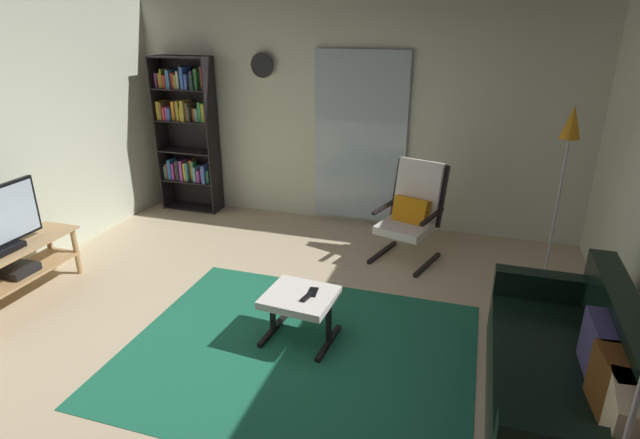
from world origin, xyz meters
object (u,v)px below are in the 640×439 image
(cell_phone, at_px, (313,292))
(wall_clock, at_px, (262,65))
(tv_stand, at_px, (9,268))
(bookshelf_near_tv, at_px, (187,129))
(lounge_armchair, at_px, (412,209))
(ottoman, at_px, (300,302))
(floor_lamp_by_shelf, at_px, (568,147))
(tv_remote, at_px, (307,297))
(leather_sofa, at_px, (570,379))

(cell_phone, bearing_deg, wall_clock, 113.98)
(tv_stand, xyz_separation_m, bookshelf_near_tv, (0.27, 2.63, 0.73))
(lounge_armchair, xyz_separation_m, cell_phone, (-0.52, -1.71, -0.13))
(ottoman, bearing_deg, floor_lamp_by_shelf, 39.24)
(tv_stand, xyz_separation_m, ottoman, (2.63, 0.22, 0.00))
(tv_remote, bearing_deg, bookshelf_near_tv, 147.48)
(ottoman, height_order, tv_remote, tv_remote)
(ottoman, distance_m, floor_lamp_by_shelf, 2.68)
(leather_sofa, distance_m, ottoman, 1.91)
(leather_sofa, distance_m, cell_phone, 1.83)
(tv_stand, distance_m, tv_remote, 2.71)
(lounge_armchair, height_order, floor_lamp_by_shelf, floor_lamp_by_shelf)
(tv_remote, relative_size, floor_lamp_by_shelf, 0.09)
(floor_lamp_by_shelf, bearing_deg, ottoman, -140.76)
(bookshelf_near_tv, distance_m, leather_sofa, 5.10)
(tv_stand, height_order, floor_lamp_by_shelf, floor_lamp_by_shelf)
(tv_stand, relative_size, tv_remote, 9.42)
(bookshelf_near_tv, height_order, ottoman, bookshelf_near_tv)
(cell_phone, xyz_separation_m, wall_clock, (-1.44, 2.50, 1.44))
(tv_stand, xyz_separation_m, leather_sofa, (4.50, -0.11, -0.02))
(ottoman, bearing_deg, tv_remote, -27.63)
(leather_sofa, bearing_deg, tv_stand, 178.65)
(floor_lamp_by_shelf, distance_m, wall_clock, 3.45)
(leather_sofa, distance_m, lounge_armchair, 2.46)
(bookshelf_near_tv, relative_size, ottoman, 3.50)
(lounge_armchair, height_order, wall_clock, wall_clock)
(cell_phone, relative_size, wall_clock, 0.48)
(tv_stand, relative_size, wall_clock, 4.68)
(tv_stand, distance_m, lounge_armchair, 3.80)
(lounge_armchair, bearing_deg, floor_lamp_by_shelf, -8.08)
(lounge_armchair, xyz_separation_m, ottoman, (-0.60, -1.76, -0.20))
(tv_stand, distance_m, ottoman, 2.63)
(tv_stand, bearing_deg, wall_clock, 65.23)
(floor_lamp_by_shelf, bearing_deg, tv_stand, -158.47)
(bookshelf_near_tv, relative_size, tv_remote, 13.52)
(floor_lamp_by_shelf, xyz_separation_m, wall_clock, (-3.27, 0.97, 0.52))
(lounge_armchair, height_order, ottoman, lounge_armchair)
(leather_sofa, xyz_separation_m, lounge_armchair, (-1.27, 2.09, 0.23))
(lounge_armchair, height_order, tv_remote, lounge_armchair)
(tv_stand, relative_size, ottoman, 2.44)
(leather_sofa, height_order, wall_clock, wall_clock)
(leather_sofa, relative_size, cell_phone, 12.66)
(bookshelf_near_tv, bearing_deg, tv_remote, -45.23)
(tv_stand, relative_size, leather_sofa, 0.77)
(leather_sofa, xyz_separation_m, wall_clock, (-3.22, 2.88, 1.54))
(lounge_armchair, distance_m, tv_remote, 1.88)
(wall_clock, bearing_deg, leather_sofa, -41.73)
(wall_clock, bearing_deg, bookshelf_near_tv, -172.29)
(tv_remote, height_order, wall_clock, wall_clock)
(lounge_armchair, xyz_separation_m, floor_lamp_by_shelf, (1.32, -0.19, 0.80))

